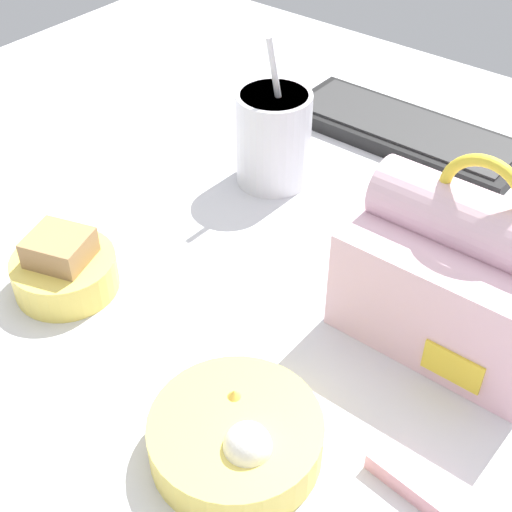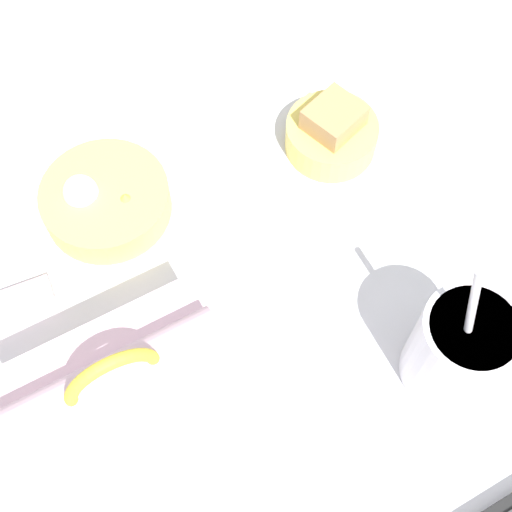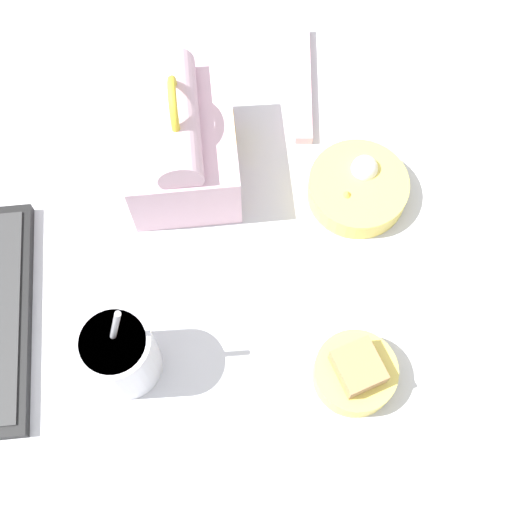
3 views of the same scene
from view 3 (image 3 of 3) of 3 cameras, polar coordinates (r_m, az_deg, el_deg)
The scene contains 6 objects.
desk_surface at distance 94.78cm, azimuth -2.76°, elevation 0.16°, with size 140.00×110.00×2.00cm.
lunch_bag at distance 94.41cm, azimuth -6.01°, elevation 9.04°, with size 18.56×14.33×18.07cm.
soup_cup at distance 84.80cm, azimuth -10.79°, elevation -7.69°, with size 8.51×8.51×18.26cm.
bento_bowl_sandwich at distance 87.07cm, azimuth 7.96°, elevation -9.21°, with size 10.00×10.00×6.31cm.
bento_bowl_snacks at distance 96.56cm, azimuth 8.13°, elevation 5.42°, with size 13.34×13.34×5.50cm.
chopstick_case at distance 106.30cm, azimuth 3.73°, elevation 13.65°, with size 19.85×4.45×1.60cm.
Camera 3 is at (-36.96, -0.87, 88.27)cm, focal length 50.00 mm.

